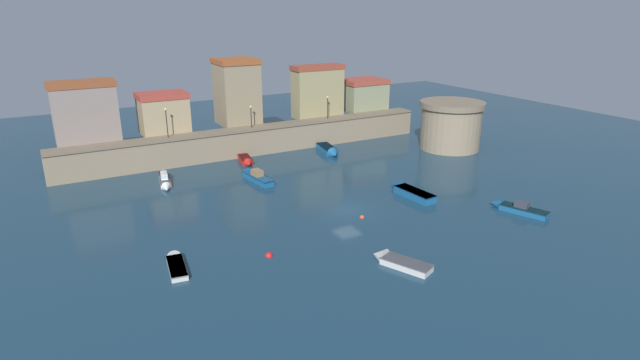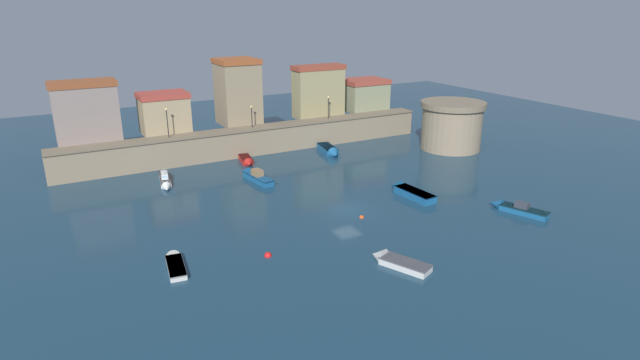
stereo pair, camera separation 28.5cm
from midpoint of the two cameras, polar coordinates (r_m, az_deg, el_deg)
name	(u,v)px [view 2 (the right image)]	position (r m, az deg, el deg)	size (l,w,h in m)	color
ground_plane	(347,210)	(52.63, 3.20, -3.39)	(138.43, 138.43, 0.00)	#19384C
quay_wall	(256,140)	(72.81, -7.06, 4.44)	(53.24, 3.04, 3.79)	gray
old_town_backdrop	(240,99)	(74.82, -8.75, 8.95)	(49.27, 5.81, 9.30)	gray
fortress_tower	(452,125)	(76.75, 14.57, 5.95)	(9.22, 9.22, 6.89)	gray
quay_lamp_0	(167,118)	(68.41, -16.58, 6.62)	(0.32, 0.32, 3.80)	black
quay_lamp_1	(252,113)	(71.77, -7.52, 7.45)	(0.32, 0.32, 3.05)	black
quay_lamp_2	(328,104)	(76.98, 1.04, 8.52)	(0.32, 0.32, 3.36)	black
moored_boat_0	(515,208)	(55.82, 21.02, -2.94)	(3.36, 6.09, 1.57)	#195689
moored_boat_1	(395,261)	(42.38, 8.55, -8.94)	(3.48, 5.35, 1.49)	silver
moored_boat_2	(247,161)	(68.56, -8.06, 2.17)	(1.99, 4.47, 1.28)	red
moored_boat_3	(165,181)	(62.69, -16.74, -0.11)	(2.16, 6.57, 2.04)	white
moored_boat_4	(409,191)	(57.38, 9.98, -1.26)	(2.06, 6.59, 1.57)	#195689
moored_boat_5	(330,151)	(72.48, 1.22, 3.31)	(2.77, 6.25, 1.65)	#195689
moored_boat_6	(255,176)	(62.05, -7.17, 0.46)	(2.14, 6.80, 1.72)	#195689
moored_boat_7	(175,262)	(43.55, -15.73, -8.78)	(1.90, 5.20, 1.20)	silver
mooring_buoy_0	(362,218)	(50.97, 4.83, -4.20)	(0.48, 0.48, 0.48)	#EA4C19
mooring_buoy_1	(268,256)	(43.60, -5.64, -8.43)	(0.66, 0.66, 0.66)	red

